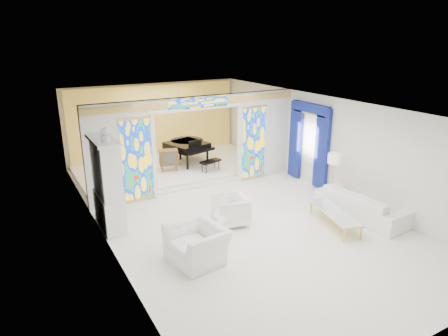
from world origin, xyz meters
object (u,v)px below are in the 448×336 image
sofa (362,204)px  tv_console (169,157)px  coffee_table (335,213)px  grand_piano (188,145)px  armchair_right (231,210)px  china_cabinet (107,185)px  armchair_left (197,244)px

sofa → tv_console: bearing=25.5°
sofa → tv_console: size_ratio=3.37×
coffee_table → tv_console: tv_console is taller
grand_piano → armchair_right: bearing=-117.1°
china_cabinet → coffee_table: china_cabinet is taller
china_cabinet → sofa: bearing=-23.8°
china_cabinet → coffee_table: size_ratio=1.44×
grand_piano → china_cabinet: bearing=-151.5°
armchair_left → tv_console: bearing=155.4°
grand_piano → coffee_table: bearing=-94.4°
armchair_right → tv_console: 4.44m
coffee_table → grand_piano: bearing=100.8°
china_cabinet → tv_console: 4.22m
coffee_table → armchair_right: bearing=148.0°
coffee_table → grand_piano: grand_piano is taller
tv_console → coffee_table: bearing=-52.4°
armchair_right → sofa: bearing=79.7°
armchair_right → coffee_table: 2.71m
armchair_left → coffee_table: armchair_left is taller
sofa → grand_piano: bearing=15.3°
coffee_table → grand_piano: 6.63m
armchair_left → sofa: 4.91m
armchair_left → armchair_right: 1.95m
china_cabinet → grand_piano: 5.37m
tv_console → sofa: bearing=-43.7°
sofa → grand_piano: grand_piano is taller
grand_piano → tv_console: (-1.03, -0.63, -0.16)m
china_cabinet → grand_piano: bearing=43.6°
coffee_table → sofa: bearing=4.4°
tv_console → armchair_left: bearing=-89.3°
china_cabinet → armchair_right: china_cabinet is taller
china_cabinet → armchair_left: size_ratio=2.21×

